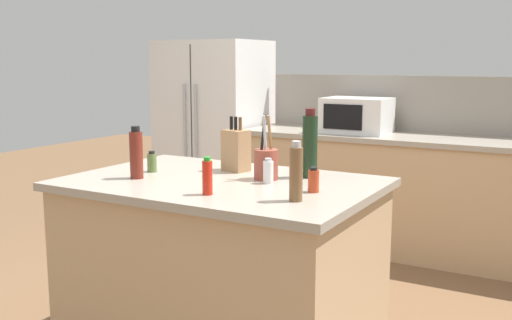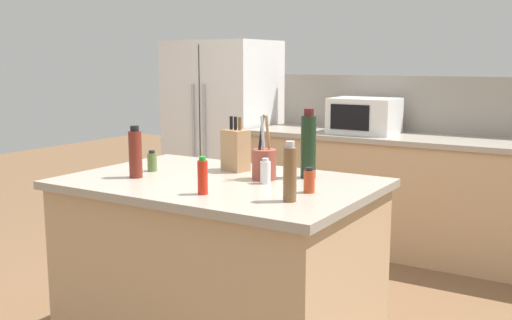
% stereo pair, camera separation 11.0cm
% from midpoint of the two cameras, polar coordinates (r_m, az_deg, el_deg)
% --- Properties ---
extents(back_counter_run, '(2.67, 0.66, 0.94)m').
position_cam_midpoint_polar(back_counter_run, '(4.90, 13.25, -3.18)').
color(back_counter_run, tan).
rests_on(back_counter_run, ground_plane).
extents(wall_backsplash, '(2.63, 0.03, 0.46)m').
position_cam_midpoint_polar(wall_backsplash, '(5.10, 14.56, 5.20)').
color(wall_backsplash, gray).
rests_on(wall_backsplash, back_counter_run).
extents(kitchen_island, '(1.51, 1.01, 0.94)m').
position_cam_midpoint_polar(kitchen_island, '(3.08, -4.32, -10.48)').
color(kitchen_island, tan).
rests_on(kitchen_island, ground_plane).
extents(refrigerator, '(0.92, 0.75, 1.70)m').
position_cam_midpoint_polar(refrigerator, '(5.66, -4.57, 2.63)').
color(refrigerator, white).
rests_on(refrigerator, ground_plane).
extents(microwave, '(0.52, 0.39, 0.28)m').
position_cam_midpoint_polar(microwave, '(4.93, 8.93, 4.23)').
color(microwave, white).
rests_on(microwave, back_counter_run).
extents(knife_block, '(0.15, 0.13, 0.29)m').
position_cam_midpoint_polar(knife_block, '(3.18, -2.92, 0.97)').
color(knife_block, '#A87C54').
rests_on(knife_block, kitchen_island).
extents(utensil_crock, '(0.12, 0.12, 0.32)m').
position_cam_midpoint_polar(utensil_crock, '(2.95, -0.11, -0.29)').
color(utensil_crock, brown).
rests_on(utensil_crock, kitchen_island).
extents(hot_sauce_bottle, '(0.05, 0.05, 0.17)m').
position_cam_midpoint_polar(hot_sauce_bottle, '(2.63, -5.85, -1.62)').
color(hot_sauce_bottle, red).
rests_on(hot_sauce_bottle, kitchen_island).
extents(spice_jar_oregano, '(0.05, 0.05, 0.11)m').
position_cam_midpoint_polar(spice_jar_oregano, '(3.22, -10.85, -0.20)').
color(spice_jar_oregano, '#567038').
rests_on(spice_jar_oregano, kitchen_island).
extents(pepper_grinder, '(0.06, 0.06, 0.25)m').
position_cam_midpoint_polar(pepper_grinder, '(2.49, 2.57, -1.25)').
color(pepper_grinder, brown).
rests_on(pepper_grinder, kitchen_island).
extents(spice_jar_paprika, '(0.05, 0.05, 0.11)m').
position_cam_midpoint_polar(spice_jar_paprika, '(2.68, 4.33, -1.97)').
color(spice_jar_paprika, '#B73D1E').
rests_on(spice_jar_paprika, kitchen_island).
extents(wine_bottle, '(0.08, 0.08, 0.35)m').
position_cam_midpoint_polar(wine_bottle, '(3.00, 4.11, 1.41)').
color(wine_bottle, black).
rests_on(wine_bottle, kitchen_island).
extents(salt_shaker, '(0.05, 0.05, 0.12)m').
position_cam_midpoint_polar(salt_shaker, '(2.86, 0.07, -1.12)').
color(salt_shaker, silver).
rests_on(salt_shaker, kitchen_island).
extents(vinegar_bottle, '(0.07, 0.07, 0.26)m').
position_cam_midpoint_polar(vinegar_bottle, '(3.04, -12.36, 0.57)').
color(vinegar_bottle, maroon).
rests_on(vinegar_bottle, kitchen_island).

